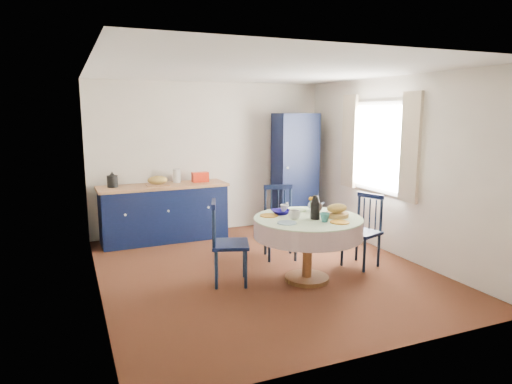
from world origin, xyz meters
TOP-DOWN VIEW (x-y plane):
  - floor at (0.00, 0.00)m, footprint 4.50×4.50m
  - ceiling at (0.00, 0.00)m, footprint 4.50×4.50m
  - wall_back at (0.00, 2.25)m, footprint 4.00×0.02m
  - wall_left at (-2.00, 0.00)m, footprint 0.02×4.50m
  - wall_right at (2.00, 0.00)m, footprint 0.02×4.50m
  - window at (1.95, 0.30)m, footprint 0.10×1.74m
  - kitchen_counter at (-0.88, 1.90)m, footprint 2.01×0.67m
  - pantry_cabinet at (1.40, 1.85)m, footprint 0.70×0.52m
  - dining_table at (0.35, -0.53)m, footprint 1.29×1.29m
  - chair_left at (-0.58, -0.24)m, footprint 0.54×0.56m
  - chair_far at (0.43, 0.43)m, footprint 0.54×0.53m
  - chair_right at (1.28, -0.32)m, footprint 0.53×0.54m
  - mug_a at (0.16, -0.54)m, footprint 0.13×0.13m
  - mug_b at (0.41, -0.78)m, footprint 0.11×0.11m
  - mug_c at (0.61, -0.28)m, footprint 0.13×0.13m
  - mug_d at (0.21, -0.17)m, footprint 0.11×0.11m
  - cobalt_bowl at (0.12, -0.25)m, footprint 0.23×0.23m

SIDE VIEW (x-z plane):
  - floor at x=0.00m, z-range 0.00..0.00m
  - kitchen_counter at x=-0.88m, z-range -0.11..1.02m
  - chair_right at x=1.28m, z-range 0.01..0.96m
  - chair_left at x=-0.58m, z-range 0.01..1.00m
  - chair_far at x=0.43m, z-range 0.01..1.01m
  - dining_table at x=0.35m, z-range 0.13..1.19m
  - cobalt_bowl at x=0.12m, z-range 0.78..0.84m
  - mug_c at x=0.61m, z-range 0.78..0.88m
  - mug_d at x=0.21m, z-range 0.78..0.88m
  - mug_b at x=0.41m, z-range 0.78..0.88m
  - mug_a at x=0.16m, z-range 0.78..0.89m
  - pantry_cabinet at x=1.40m, z-range 0.00..1.99m
  - wall_back at x=0.00m, z-range 0.00..2.50m
  - wall_left at x=-2.00m, z-range 0.00..2.50m
  - wall_right at x=2.00m, z-range 0.00..2.50m
  - window at x=1.95m, z-range 0.80..2.25m
  - ceiling at x=0.00m, z-range 2.50..2.50m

